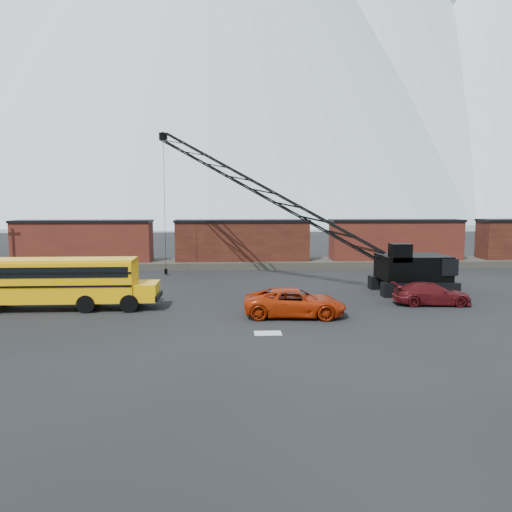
{
  "coord_description": "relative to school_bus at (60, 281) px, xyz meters",
  "views": [
    {
      "loc": [
        -1.57,
        -28.95,
        6.77
      ],
      "look_at": [
        0.42,
        5.12,
        3.0
      ],
      "focal_mm": 35.0,
      "sensor_mm": 36.0,
      "label": 1
    }
  ],
  "objects": [
    {
      "name": "ground",
      "position": [
        12.01,
        -2.51,
        -1.79
      ],
      "size": [
        160.0,
        160.0,
        0.0
      ],
      "primitive_type": "plane",
      "color": "black",
      "rests_on": "ground"
    },
    {
      "name": "mountain_ridge",
      "position": [
        18.21,
        280.27,
        90.78
      ],
      "size": [
        800.0,
        340.0,
        240.0
      ],
      "color": "white",
      "rests_on": "ground"
    },
    {
      "name": "gravel_berm",
      "position": [
        12.01,
        19.49,
        -1.44
      ],
      "size": [
        120.0,
        5.0,
        0.7
      ],
      "primitive_type": "cube",
      "color": "#4B453D",
      "rests_on": "ground"
    },
    {
      "name": "boxcar_west_near",
      "position": [
        -3.99,
        19.49,
        0.97
      ],
      "size": [
        13.7,
        3.1,
        4.17
      ],
      "color": "#4B1A15",
      "rests_on": "gravel_berm"
    },
    {
      "name": "boxcar_mid",
      "position": [
        12.01,
        19.49,
        0.97
      ],
      "size": [
        13.7,
        3.1,
        4.17
      ],
      "color": "#4F2116",
      "rests_on": "gravel_berm"
    },
    {
      "name": "boxcar_east_near",
      "position": [
        28.01,
        19.49,
        0.97
      ],
      "size": [
        13.7,
        3.1,
        4.17
      ],
      "color": "#4B1A15",
      "rests_on": "gravel_berm"
    },
    {
      "name": "snow_patch",
      "position": [
        12.51,
        -6.51,
        -1.78
      ],
      "size": [
        1.4,
        0.9,
        0.02
      ],
      "primitive_type": "cube",
      "color": "silver",
      "rests_on": "ground"
    },
    {
      "name": "school_bus",
      "position": [
        0.0,
        0.0,
        0.0
      ],
      "size": [
        11.65,
        2.65,
        3.19
      ],
      "color": "#FCAA05",
      "rests_on": "ground"
    },
    {
      "name": "red_pickup",
      "position": [
        14.41,
        -2.81,
        -0.96
      ],
      "size": [
        6.19,
        3.26,
        1.66
      ],
      "primitive_type": "imported",
      "rotation": [
        0.0,
        0.0,
        1.48
      ],
      "color": "#B42A08",
      "rests_on": "ground"
    },
    {
      "name": "maroon_suv",
      "position": [
        23.82,
        -0.0,
        -1.07
      ],
      "size": [
        5.12,
        2.38,
        1.45
      ],
      "primitive_type": "imported",
      "rotation": [
        0.0,
        0.0,
        1.5
      ],
      "color": "#510E12",
      "rests_on": "ground"
    },
    {
      "name": "crawler_crane",
      "position": [
        13.66,
        9.35,
        5.62
      ],
      "size": [
        22.6,
        12.35,
        13.01
      ],
      "color": "black",
      "rests_on": "ground"
    }
  ]
}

